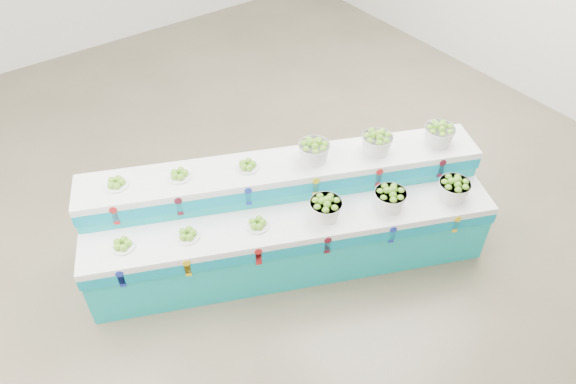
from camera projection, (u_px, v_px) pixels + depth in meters
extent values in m
plane|color=brown|center=(229.00, 236.00, 5.82)|extent=(10.00, 10.00, 0.00)
cylinder|color=white|center=(122.00, 244.00, 4.71)|extent=(0.28, 0.28, 0.09)
cylinder|color=white|center=(187.00, 234.00, 4.80)|extent=(0.28, 0.28, 0.09)
cylinder|color=white|center=(257.00, 223.00, 4.90)|extent=(0.28, 0.28, 0.09)
cylinder|color=white|center=(116.00, 183.00, 4.86)|extent=(0.28, 0.28, 0.09)
cylinder|color=white|center=(179.00, 174.00, 4.95)|extent=(0.28, 0.28, 0.09)
cylinder|color=white|center=(247.00, 165.00, 5.04)|extent=(0.28, 0.28, 0.09)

